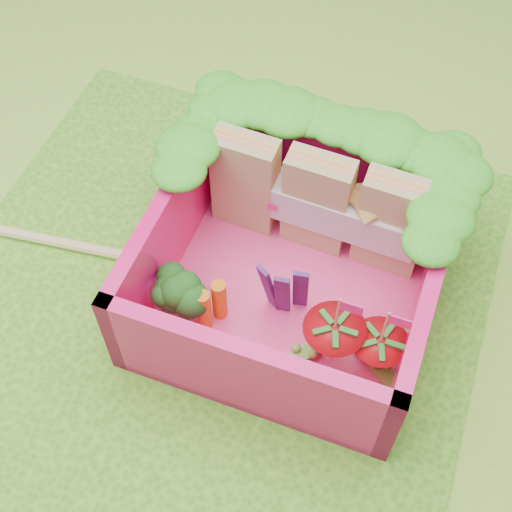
{
  "coord_description": "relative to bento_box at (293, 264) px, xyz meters",
  "views": [
    {
      "loc": [
        0.85,
        -1.66,
        3.03
      ],
      "look_at": [
        0.18,
        0.13,
        0.28
      ],
      "focal_mm": 50.0,
      "sensor_mm": 36.0,
      "label": 1
    }
  ],
  "objects": [
    {
      "name": "strawberry_left",
      "position": [
        0.28,
        -0.29,
        -0.08
      ],
      "size": [
        0.28,
        0.28,
        0.52
      ],
      "color": "red",
      "rests_on": "bento_floor"
    },
    {
      "name": "chopsticks",
      "position": [
        -1.36,
        -0.14,
        -0.25
      ],
      "size": [
        2.15,
        0.32,
        0.05
      ],
      "color": "#DEAF79",
      "rests_on": "placemat"
    },
    {
      "name": "carrot_sticks",
      "position": [
        -0.3,
        -0.28,
        -0.1
      ],
      "size": [
        0.11,
        0.15,
        0.26
      ],
      "color": "orange",
      "rests_on": "bento_floor"
    },
    {
      "name": "broccoli",
      "position": [
        -0.46,
        -0.32,
        -0.04
      ],
      "size": [
        0.34,
        0.34,
        0.27
      ],
      "color": "#6BAD53",
      "rests_on": "bento_floor"
    },
    {
      "name": "lettuce_ruffle",
      "position": [
        -0.0,
        0.49,
        0.33
      ],
      "size": [
        1.43,
        0.83,
        0.11
      ],
      "color": "#21971B",
      "rests_on": "bento_box"
    },
    {
      "name": "bento_box",
      "position": [
        0.0,
        0.0,
        0.0
      ],
      "size": [
        1.3,
        1.3,
        0.55
      ],
      "color": "#FF156F",
      "rests_on": "placemat"
    },
    {
      "name": "bento_floor",
      "position": [
        -0.0,
        0.0,
        -0.25
      ],
      "size": [
        1.3,
        1.3,
        0.05
      ],
      "primitive_type": "cube",
      "color": "#FB408A",
      "rests_on": "placemat"
    },
    {
      "name": "ground",
      "position": [
        -0.37,
        -0.13,
        -0.31
      ],
      "size": [
        14.0,
        14.0,
        0.0
      ],
      "primitive_type": "plane",
      "color": "#98C437",
      "rests_on": "ground"
    },
    {
      "name": "snap_peas",
      "position": [
        0.39,
        -0.22,
        -0.2
      ],
      "size": [
        0.6,
        0.51,
        0.05
      ],
      "color": "#57AE36",
      "rests_on": "bento_floor"
    },
    {
      "name": "sandwich_stack",
      "position": [
        0.01,
        0.35,
        0.05
      ],
      "size": [
        1.07,
        0.21,
        0.57
      ],
      "color": "tan",
      "rests_on": "bento_floor"
    },
    {
      "name": "placemat",
      "position": [
        -0.37,
        -0.13,
        -0.29
      ],
      "size": [
        2.6,
        2.6,
        0.03
      ],
      "primitive_type": "cube",
      "color": "#4B9722",
      "rests_on": "ground"
    },
    {
      "name": "strawberry_right",
      "position": [
        0.48,
        -0.26,
        -0.09
      ],
      "size": [
        0.25,
        0.25,
        0.49
      ],
      "color": "red",
      "rests_on": "bento_floor"
    },
    {
      "name": "purple_wedges",
      "position": [
        -0.0,
        -0.13,
        -0.04
      ],
      "size": [
        0.21,
        0.09,
        0.38
      ],
      "color": "#4C1A5D",
      "rests_on": "bento_floor"
    }
  ]
}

